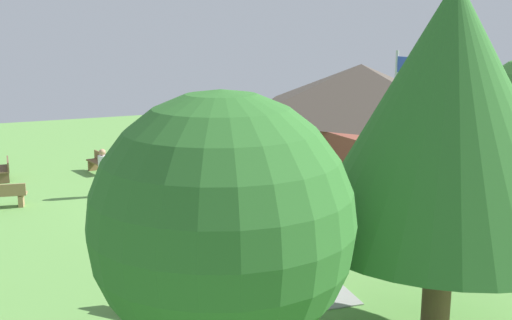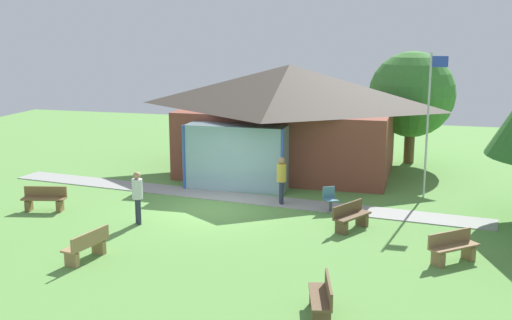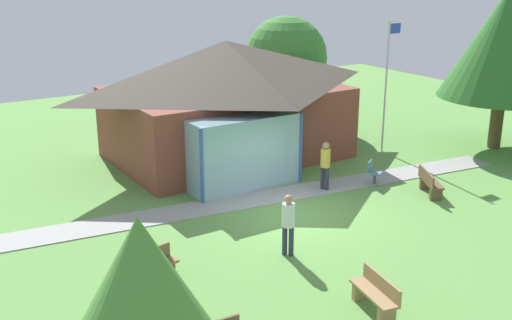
{
  "view_description": "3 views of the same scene",
  "coord_description": "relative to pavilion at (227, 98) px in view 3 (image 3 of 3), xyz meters",
  "views": [
    {
      "loc": [
        20.03,
        -6.1,
        5.99
      ],
      "look_at": [
        0.25,
        2.88,
        1.3
      ],
      "focal_mm": 43.39,
      "sensor_mm": 36.0,
      "label": 1
    },
    {
      "loc": [
        7.03,
        -20.39,
        6.38
      ],
      "look_at": [
        0.94,
        2.12,
        1.4
      ],
      "focal_mm": 44.71,
      "sensor_mm": 36.0,
      "label": 2
    },
    {
      "loc": [
        -10.8,
        -14.74,
        7.62
      ],
      "look_at": [
        -0.48,
        1.64,
        1.44
      ],
      "focal_mm": 43.85,
      "sensor_mm": 36.0,
      "label": 3
    }
  ],
  "objects": [
    {
      "name": "ground_plane",
      "position": [
        -1.17,
        -6.44,
        -2.44
      ],
      "size": [
        44.0,
        44.0,
        0.0
      ],
      "primitive_type": "plane",
      "color": "#609947"
    },
    {
      "name": "pavilion",
      "position": [
        0.0,
        0.0,
        0.0
      ],
      "size": [
        9.77,
        7.7,
        4.69
      ],
      "color": "brown",
      "rests_on": "ground_plane"
    },
    {
      "name": "footpath",
      "position": [
        -1.17,
        -4.7,
        -2.43
      ],
      "size": [
        19.06,
        3.49,
        0.03
      ],
      "primitive_type": "cube",
      "rotation": [
        0.0,
        0.0,
        -0.12
      ],
      "color": "#999993",
      "rests_on": "ground_plane"
    },
    {
      "name": "flagpole",
      "position": [
        5.95,
        -2.72,
        0.55
      ],
      "size": [
        0.64,
        0.08,
        5.41
      ],
      "color": "silver",
      "rests_on": "ground_plane"
    },
    {
      "name": "bench_front_center",
      "position": [
        -2.97,
        -11.99,
        -2.04
      ],
      "size": [
        0.72,
        1.56,
        0.84
      ],
      "rotation": [
        0.0,
        0.0,
        1.38
      ],
      "color": "#9E7A51",
      "rests_on": "ground_plane"
    },
    {
      "name": "bench_mid_left",
      "position": [
        -6.84,
        -8.09,
        -2.04
      ],
      "size": [
        1.56,
        0.76,
        0.84
      ],
      "rotation": [
        0.0,
        0.0,
        3.36
      ],
      "color": "brown",
      "rests_on": "ground_plane"
    },
    {
      "name": "bench_mid_right",
      "position": [
        3.72,
        -7.38,
        -2.04
      ],
      "size": [
        1.11,
        1.53,
        0.84
      ],
      "rotation": [
        0.0,
        0.0,
        4.21
      ],
      "color": "brown",
      "rests_on": "ground_plane"
    },
    {
      "name": "patio_chair_lawn_spare",
      "position": [
        2.78,
        -5.6,
        -2.03
      ],
      "size": [
        0.6,
        0.6,
        0.86
      ],
      "rotation": [
        0.0,
        0.0,
        3.68
      ],
      "color": "teal",
      "rests_on": "ground_plane"
    },
    {
      "name": "visitor_strolling_lawn",
      "position": [
        -3.04,
        -8.62,
        -1.42
      ],
      "size": [
        0.34,
        0.34,
        1.74
      ],
      "rotation": [
        0.0,
        0.0,
        5.43
      ],
      "color": "#2D3347",
      "rests_on": "ground_plane"
    },
    {
      "name": "visitor_on_path",
      "position": [
        0.95,
        -5.15,
        -1.42
      ],
      "size": [
        0.34,
        0.34,
        1.74
      ],
      "rotation": [
        0.0,
        0.0,
        1.93
      ],
      "color": "#2D3347",
      "rests_on": "ground_plane"
    },
    {
      "name": "tree_behind_pavilion_right",
      "position": [
        5.15,
        3.32,
        0.77
      ],
      "size": [
        3.94,
        3.94,
        5.2
      ],
      "color": "brown",
      "rests_on": "ground_plane"
    },
    {
      "name": "tree_east_hedge",
      "position": [
        10.33,
        -4.89,
        2.06
      ],
      "size": [
        5.16,
        5.16,
        6.84
      ],
      "color": "brown",
      "rests_on": "ground_plane"
    }
  ]
}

